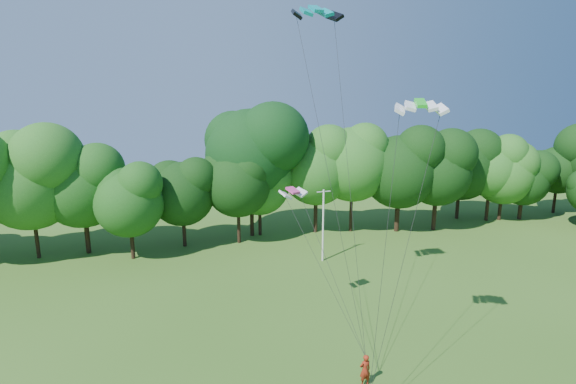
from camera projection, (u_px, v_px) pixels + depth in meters
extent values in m
cylinder|color=silver|center=(323.00, 226.00, 43.12)|extent=(0.18, 0.18, 7.10)
cube|color=silver|center=(324.00, 192.00, 42.39)|extent=(1.42, 0.29, 0.08)
imported|color=maroon|center=(365.00, 370.00, 25.02)|extent=(0.73, 0.53, 1.87)
cube|color=#048B8F|center=(316.00, 9.00, 27.87)|extent=(3.18, 1.54, 0.68)
cube|color=green|center=(421.00, 103.00, 22.06)|extent=(2.71, 1.86, 0.47)
cube|color=#CE3982|center=(293.00, 190.00, 30.35)|extent=(2.10, 1.60, 0.38)
cylinder|color=black|center=(252.00, 212.00, 51.04)|extent=(0.51, 0.51, 5.49)
ellipsoid|color=black|center=(251.00, 149.00, 49.47)|extent=(10.99, 10.99, 11.99)
cylinder|color=#392517|center=(500.00, 204.00, 57.51)|extent=(0.43, 0.43, 4.07)
ellipsoid|color=#285C1C|center=(505.00, 163.00, 56.35)|extent=(8.15, 8.15, 8.89)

